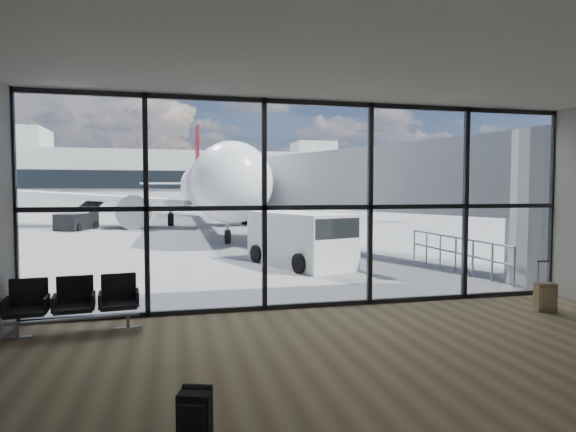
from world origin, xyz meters
name	(u,v)px	position (x,y,z in m)	size (l,w,h in m)	color
ground	(205,215)	(0.00, 40.00, 0.00)	(220.00, 220.00, 0.00)	slate
lounge_shell	(435,184)	(0.00, -4.80, 2.65)	(12.02, 8.01, 4.51)	brown
glass_curtain_wall	(319,205)	(0.00, 0.00, 2.25)	(12.10, 0.12, 4.50)	white
jet_bridge	(387,185)	(4.90, 7.07, 2.76)	(8.00, 16.50, 4.33)	#9C9FA1
apron_railing	(455,249)	(5.60, 3.50, 0.72)	(0.06, 5.46, 1.11)	gray
far_terminal	(192,179)	(-0.59, 61.97, 4.21)	(80.00, 12.20, 11.00)	#A3A49F
tree_3	(15,177)	(-27.00, 72.00, 4.63)	(4.95, 4.95, 7.12)	#382619
tree_4	(57,173)	(-21.00, 72.00, 5.25)	(5.61, 5.61, 8.07)	#382619
tree_5	(97,170)	(-15.00, 72.00, 5.88)	(6.27, 6.27, 9.03)	#382619
seating_row	(75,301)	(-4.85, -0.69, 0.55)	(2.23, 0.83, 0.99)	gray
backpack	(194,414)	(-2.87, -5.04, 0.25)	(0.39, 0.39, 0.51)	black
suitcase	(546,297)	(4.54, -1.51, 0.33)	(0.44, 0.35, 1.08)	#84684A
airliner	(207,187)	(-0.60, 27.03, 2.86)	(31.52, 36.43, 9.39)	white
service_van	(301,239)	(1.14, 5.72, 0.93)	(3.10, 4.53, 1.81)	silver
belt_loader	(78,220)	(-9.24, 23.76, 0.63)	(2.63, 4.31, 1.88)	black
traffic_cone_a	(287,234)	(2.60, 14.20, 0.31)	(0.45, 0.45, 0.65)	orange
traffic_cone_c	(316,230)	(5.00, 17.00, 0.27)	(0.40, 0.40, 0.57)	#F7430D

